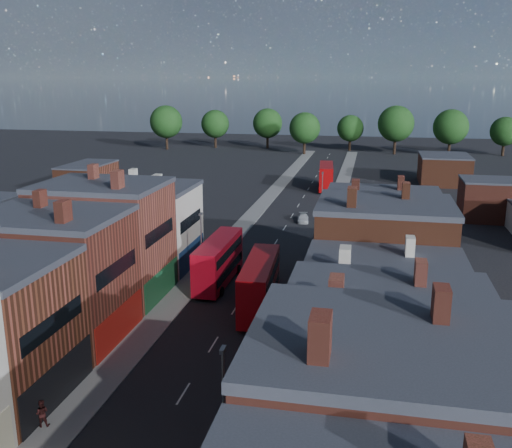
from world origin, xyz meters
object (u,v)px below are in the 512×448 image
at_px(bus_0, 218,260).
at_px(car_2, 259,250).
at_px(bus_1, 260,284).
at_px(ped_1, 42,413).
at_px(ped_3, 311,314).
at_px(bus_2, 326,176).
at_px(car_3, 303,218).

xyz_separation_m(bus_0, car_2, (2.28, 11.49, -2.18)).
relative_size(bus_1, car_2, 3.10).
xyz_separation_m(ped_1, ped_3, (15.39, 19.81, -0.10)).
distance_m(bus_2, ped_1, 86.86).
relative_size(bus_0, car_3, 2.82).
relative_size(car_2, car_3, 0.93).
bearing_deg(bus_1, bus_0, 129.17).
xyz_separation_m(bus_2, ped_1, (-11.19, -86.12, -1.70)).
bearing_deg(ped_3, bus_0, 75.95).
xyz_separation_m(bus_0, car_3, (5.77, 29.60, -2.11)).
bearing_deg(car_3, ped_3, -88.76).
relative_size(car_2, ped_3, 2.30).
bearing_deg(car_2, car_3, 81.36).
height_order(car_3, ped_3, ped_3).
relative_size(bus_1, bus_2, 0.99).
height_order(bus_0, ped_3, bus_0).
height_order(bus_1, ped_1, bus_1).
relative_size(bus_2, car_2, 3.12).
bearing_deg(bus_0, ped_3, -36.89).
height_order(bus_2, ped_3, bus_2).
xyz_separation_m(bus_1, bus_2, (1.08, 64.16, 0.01)).
distance_m(bus_0, car_2, 11.91).
bearing_deg(car_3, ped_1, -106.59).
height_order(bus_2, ped_1, bus_2).
bearing_deg(car_3, bus_1, -96.62).
relative_size(bus_0, car_2, 3.04).
bearing_deg(car_2, bus_1, -76.33).
bearing_deg(car_3, car_2, -107.72).
distance_m(bus_0, ped_1, 28.74).
bearing_deg(bus_0, bus_1, -46.86).
bearing_deg(ped_1, bus_2, -118.13).
xyz_separation_m(car_3, ped_1, (-9.97, -57.98, 0.45)).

